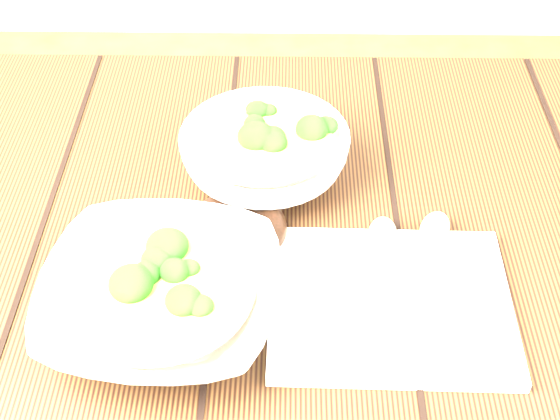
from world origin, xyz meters
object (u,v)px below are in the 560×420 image
object	(u,v)px
table	(240,324)
trivet	(237,229)
napkin	(390,303)
soup_bowl_front	(161,297)
soup_bowl_back	(265,154)

from	to	relation	value
table	trivet	size ratio (longest dim) A/B	10.74
napkin	soup_bowl_front	bearing A→B (deg)	-174.74
table	soup_bowl_back	distance (m)	0.20
table	napkin	bearing A→B (deg)	-24.00
table	soup_bowl_back	size ratio (longest dim) A/B	4.85
soup_bowl_front	napkin	world-z (taller)	soup_bowl_front
table	trivet	bearing A→B (deg)	89.94
soup_bowl_front	napkin	size ratio (longest dim) A/B	1.04
soup_bowl_back	napkin	size ratio (longest dim) A/B	1.02
soup_bowl_front	soup_bowl_back	distance (m)	0.24
soup_bowl_back	soup_bowl_front	bearing A→B (deg)	-113.30
table	soup_bowl_back	world-z (taller)	soup_bowl_back
soup_bowl_front	trivet	size ratio (longest dim) A/B	2.25
soup_bowl_front	napkin	bearing A→B (deg)	4.24
soup_bowl_back	napkin	world-z (taller)	soup_bowl_back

